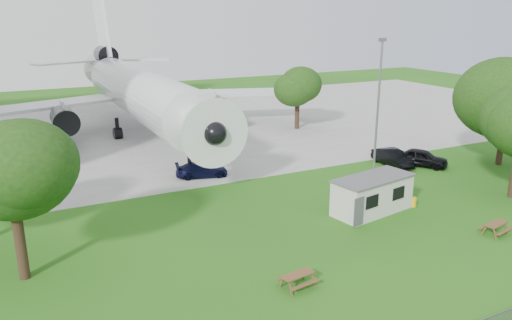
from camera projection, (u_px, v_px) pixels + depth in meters
name	position (u px, v px, depth m)	size (l,w,h in m)	color
ground	(329.00, 259.00, 29.12)	(160.00, 160.00, 0.00)	#347A1A
concrete_apron	(152.00, 129.00, 61.65)	(120.00, 46.00, 0.03)	#B7B7B2
airliner	(138.00, 90.00, 57.46)	(46.36, 47.73, 17.69)	white
site_cabin	(372.00, 194.00, 35.66)	(6.93, 3.71, 2.62)	silver
picnic_west	(297.00, 287.00, 26.11)	(1.80, 1.50, 0.76)	brown
picnic_east	(495.00, 234.00, 32.35)	(1.80, 1.50, 0.76)	brown
lamp_mast	(377.00, 124.00, 36.28)	(0.16, 0.16, 12.00)	slate
tree_west_small	(10.00, 172.00, 25.30)	(6.41, 6.41, 9.24)	#382619
tree_east_back	(507.00, 101.00, 45.55)	(8.68, 8.68, 10.40)	#382619
tree_far_apron	(298.00, 88.00, 60.42)	(5.14, 5.14, 7.63)	#382619
car_ne_hatch	(422.00, 158.00, 46.53)	(1.88, 4.67, 1.59)	black
car_ne_sedan	(392.00, 158.00, 46.58)	(1.63, 4.68, 1.54)	black
car_apron_van	(202.00, 170.00, 43.43)	(1.83, 4.50, 1.30)	black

